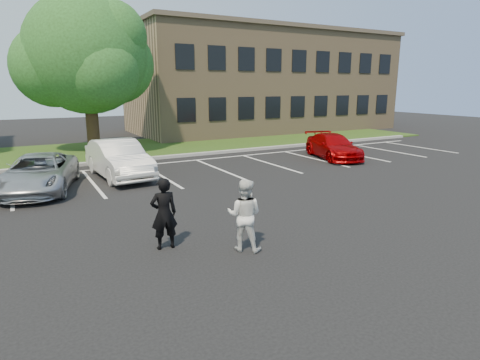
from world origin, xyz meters
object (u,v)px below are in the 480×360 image
man_black_suit (164,214)px  car_red_compact (333,146)px  office_building (263,81)px  tree (88,57)px  car_white_sedan (119,159)px  man_white_shirt (244,215)px  car_silver_minivan (39,173)px

man_black_suit → car_red_compact: bearing=-143.6°
office_building → tree: tree is taller
car_white_sedan → car_red_compact: car_white_sedan is taller
car_white_sedan → car_red_compact: bearing=-8.9°
tree → man_black_suit: 16.41m
man_white_shirt → car_silver_minivan: bearing=-23.8°
man_black_suit → car_silver_minivan: size_ratio=0.36×
tree → man_white_shirt: tree is taller
car_silver_minivan → car_red_compact: (14.09, 0.03, -0.03)m
car_silver_minivan → car_red_compact: bearing=15.5°
office_building → car_red_compact: bearing=-107.9°
car_silver_minivan → man_black_suit: bearing=-57.4°
tree → car_silver_minivan: 10.18m
car_red_compact → tree: bearing=158.3°
tree → man_white_shirt: (0.47, -16.73, -4.50)m
car_red_compact → office_building: bearing=88.4°
tree → car_white_sedan: 8.76m
office_building → car_silver_minivan: size_ratio=4.66×
man_white_shirt → car_red_compact: bearing=-99.3°
office_building → man_white_shirt: 27.28m
man_white_shirt → office_building: bearing=-81.8°
car_white_sedan → man_black_suit: bearing=-99.9°
tree → car_white_sedan: bearing=-92.4°
office_building → man_white_shirt: office_building is taller
man_white_shirt → car_silver_minivan: size_ratio=0.35×
car_white_sedan → office_building: bearing=36.4°
car_red_compact → car_silver_minivan: bearing=-163.6°
man_black_suit → tree: bearing=-89.7°
tree → man_black_suit: size_ratio=5.12×
man_black_suit → man_white_shirt: (1.60, -0.99, -0.01)m
man_white_shirt → car_white_sedan: man_white_shirt is taller
man_black_suit → car_silver_minivan: (-2.27, 7.36, -0.19)m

